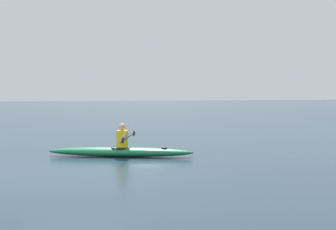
% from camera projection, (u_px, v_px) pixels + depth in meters
% --- Properties ---
extents(ground_plane, '(160.00, 160.00, 0.00)m').
position_uv_depth(ground_plane, '(69.00, 171.00, 10.57)').
color(ground_plane, '#233847').
extents(kayak, '(4.40, 1.95, 0.29)m').
position_uv_depth(kayak, '(120.00, 152.00, 12.92)').
color(kayak, '#19723F').
rests_on(kayak, ground).
extents(kayaker, '(0.77, 2.22, 0.72)m').
position_uv_depth(kayaker, '(123.00, 137.00, 12.89)').
color(kayaker, yellow).
rests_on(kayaker, kayak).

